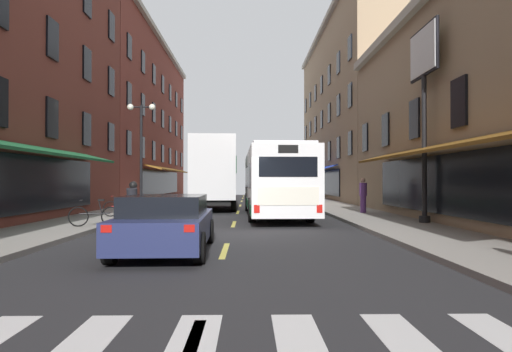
% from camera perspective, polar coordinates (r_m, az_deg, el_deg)
% --- Properties ---
extents(ground_plane, '(34.80, 80.00, 0.10)m').
position_cam_1_polar(ground_plane, '(14.19, -3.29, -7.59)').
color(ground_plane, '#28282B').
extents(lane_centre_dashes, '(0.14, 73.90, 0.01)m').
position_cam_1_polar(lane_centre_dashes, '(13.94, -3.33, -7.49)').
color(lane_centre_dashes, '#DBCC4C').
rests_on(lane_centre_dashes, ground).
extents(sidewalk_left, '(3.00, 80.00, 0.14)m').
position_cam_1_polar(sidewalk_left, '(15.57, -25.68, -6.47)').
color(sidewalk_left, gray).
rests_on(sidewalk_left, ground).
extents(sidewalk_right, '(3.00, 80.00, 0.14)m').
position_cam_1_polar(sidewalk_right, '(15.14, 19.80, -6.66)').
color(sidewalk_right, gray).
rests_on(sidewalk_right, ground).
extents(billboard_sign, '(0.40, 2.43, 7.22)m').
position_cam_1_polar(billboard_sign, '(17.81, 20.87, 11.96)').
color(billboard_sign, black).
rests_on(billboard_sign, sidewalk_right).
extents(transit_bus, '(2.87, 11.34, 3.14)m').
position_cam_1_polar(transit_bus, '(21.02, 2.39, -0.70)').
color(transit_bus, white).
rests_on(transit_bus, ground).
extents(box_truck, '(2.71, 7.29, 4.06)m').
position_cam_1_polar(box_truck, '(25.48, -5.40, 0.27)').
color(box_truck, '#B21E19').
rests_on(box_truck, ground).
extents(sedan_near, '(2.04, 4.32, 1.38)m').
position_cam_1_polar(sedan_near, '(35.61, -4.23, -2.22)').
color(sedan_near, silver).
rests_on(sedan_near, ground).
extents(sedan_mid, '(2.09, 4.45, 1.33)m').
position_cam_1_polar(sedan_mid, '(10.52, -11.47, -5.96)').
color(sedan_mid, navy).
rests_on(sedan_mid, ground).
extents(motorcycle_rider, '(0.62, 2.07, 1.66)m').
position_cam_1_polar(motorcycle_rider, '(14.95, -15.58, -4.30)').
color(motorcycle_rider, black).
rests_on(motorcycle_rider, ground).
extents(bicycle_near, '(1.71, 0.48, 0.91)m').
position_cam_1_polar(bicycle_near, '(19.92, -16.77, -3.98)').
color(bicycle_near, black).
rests_on(bicycle_near, sidewalk_left).
extents(bicycle_mid, '(1.69, 0.52, 0.91)m').
position_cam_1_polar(bicycle_mid, '(15.87, -20.07, -4.82)').
color(bicycle_mid, black).
rests_on(bicycle_mid, sidewalk_left).
extents(pedestrian_mid, '(0.36, 0.36, 1.68)m').
position_cam_1_polar(pedestrian_mid, '(21.91, 13.67, -2.37)').
color(pedestrian_mid, '#66387F').
rests_on(pedestrian_mid, sidewalk_right).
extents(street_lamp_twin, '(1.42, 0.32, 5.47)m').
position_cam_1_polar(street_lamp_twin, '(23.26, -14.61, 3.05)').
color(street_lamp_twin, black).
rests_on(street_lamp_twin, sidewalk_left).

